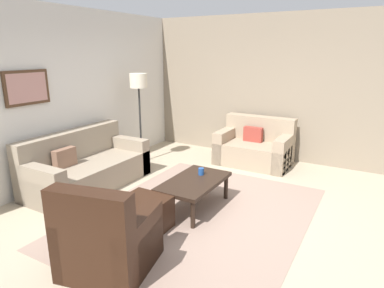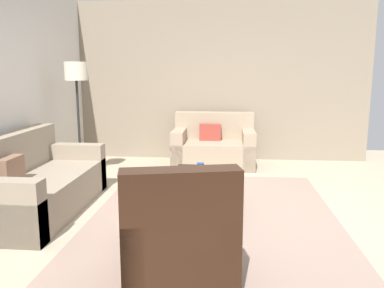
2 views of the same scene
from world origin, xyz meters
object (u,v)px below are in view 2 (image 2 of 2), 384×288
at_px(coffee_table, 200,180).
at_px(cup, 200,167).
at_px(couch_main, 31,186).
at_px(ottoman, 169,219).
at_px(couch_loveseat, 214,147).
at_px(armchair_leather, 178,247).
at_px(lamp_standing, 77,83).

relative_size(coffee_table, cup, 11.31).
xyz_separation_m(couch_main, ottoman, (-0.64, -1.68, -0.10)).
distance_m(couch_loveseat, coffee_table, 2.28).
bearing_deg(armchair_leather, ottoman, 12.85).
bearing_deg(couch_loveseat, lamp_standing, 118.95).
xyz_separation_m(ottoman, lamp_standing, (2.03, 1.62, 1.21)).
bearing_deg(cup, coffee_table, -176.02).
xyz_separation_m(couch_loveseat, ottoman, (-3.10, 0.32, -0.10)).
relative_size(couch_loveseat, lamp_standing, 0.79).
relative_size(couch_main, armchair_leather, 2.06).
relative_size(couch_loveseat, ottoman, 2.42).
height_order(ottoman, coffee_table, coffee_table).
height_order(couch_loveseat, lamp_standing, lamp_standing).
xyz_separation_m(couch_main, couch_loveseat, (2.46, -2.00, 0.00)).
height_order(armchair_leather, cup, armchair_leather).
height_order(couch_main, couch_loveseat, same).
distance_m(coffee_table, lamp_standing, 2.45).
relative_size(couch_main, cup, 20.30).
distance_m(ottoman, cup, 1.11).
bearing_deg(couch_main, lamp_standing, -2.52).
xyz_separation_m(couch_loveseat, armchair_leather, (-3.91, 0.13, 0.01)).
distance_m(couch_loveseat, ottoman, 3.12).
relative_size(coffee_table, lamp_standing, 0.64).
bearing_deg(cup, couch_loveseat, -2.52).
distance_m(armchair_leather, lamp_standing, 3.54).
bearing_deg(coffee_table, couch_main, 95.50).
distance_m(couch_main, cup, 1.96).
height_order(couch_loveseat, cup, couch_loveseat).
distance_m(couch_loveseat, cup, 2.05).
bearing_deg(coffee_table, lamp_standing, 57.04).
height_order(armchair_leather, coffee_table, armchair_leather).
height_order(couch_main, coffee_table, couch_main).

